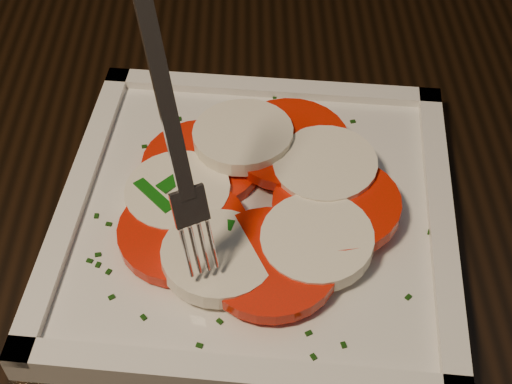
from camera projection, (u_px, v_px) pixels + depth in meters
The scene contains 4 objects.
table at pixel (185, 224), 0.58m from camera, with size 1.23×0.85×0.75m.
plate at pixel (256, 216), 0.44m from camera, with size 0.24×0.24×0.01m, color white.
caprese_salad at pixel (256, 198), 0.43m from camera, with size 0.20×0.21×0.02m.
fork at pixel (167, 121), 0.34m from camera, with size 0.02×0.06×0.16m, color white, non-canonical shape.
Camera 1 is at (-0.14, -0.22, 1.10)m, focal length 50.00 mm.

